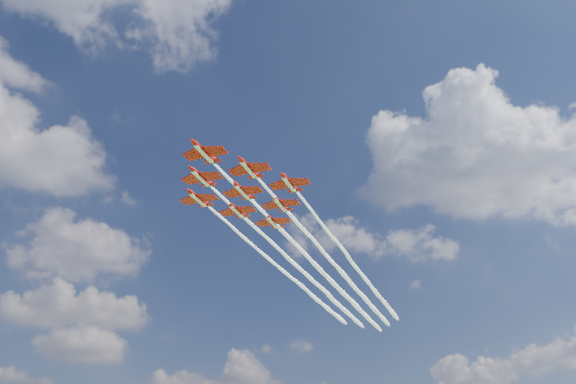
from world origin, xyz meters
The scene contains 9 objects.
jet_lead centered at (36.93, 24.36, 81.48)m, with size 109.60×93.10×3.01m.
jet_row2_port centered at (49.37, 26.27, 81.48)m, with size 109.60×93.10×3.01m.
jet_row2_starb centered at (40.87, 36.32, 81.48)m, with size 109.60×93.10×3.01m.
jet_row3_port centered at (61.82, 28.18, 81.48)m, with size 109.60×93.10×3.01m.
jet_row3_centre centered at (53.31, 38.23, 81.48)m, with size 109.60×93.10×3.01m.
jet_row3_starb centered at (44.81, 48.28, 81.48)m, with size 109.60×93.10×3.01m.
jet_row4_port centered at (65.76, 40.14, 81.48)m, with size 109.60×93.10×3.01m.
jet_row4_starb centered at (57.26, 50.19, 81.48)m, with size 109.60×93.10×3.01m.
jet_tail centered at (69.70, 52.10, 81.48)m, with size 109.60×93.10×3.01m.
Camera 1 is at (-52.51, -126.35, 15.10)m, focal length 35.00 mm.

